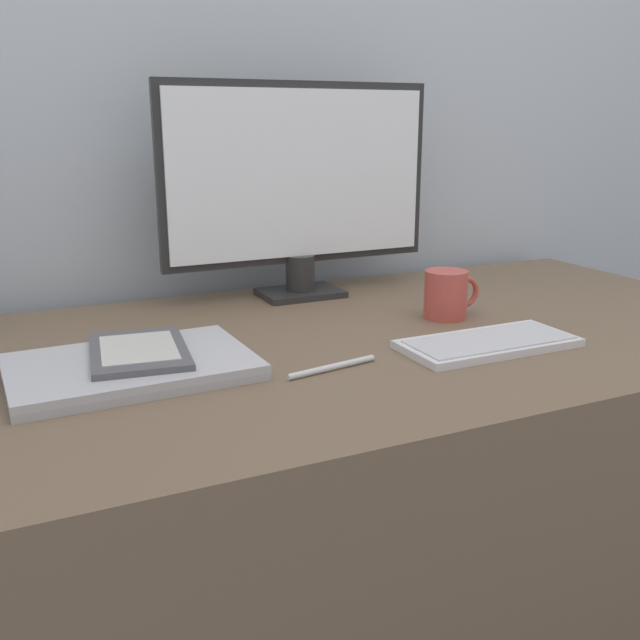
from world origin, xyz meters
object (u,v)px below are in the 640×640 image
at_px(keyboard, 488,343).
at_px(pen, 332,367).
at_px(laptop, 131,367).
at_px(ereader, 139,351).
at_px(monitor, 299,185).
at_px(coffee_mug, 447,294).

height_order(keyboard, pen, keyboard).
bearing_deg(laptop, ereader, 51.61).
xyz_separation_m(ereader, pen, (0.24, -0.12, -0.02)).
bearing_deg(monitor, pen, -107.94).
distance_m(ereader, pen, 0.27).
bearing_deg(ereader, monitor, 38.51).
xyz_separation_m(laptop, ereader, (0.01, 0.02, 0.02)).
bearing_deg(keyboard, ereader, 165.56).
distance_m(keyboard, ereader, 0.52).
relative_size(laptop, ereader, 1.60).
bearing_deg(monitor, keyboard, -73.55).
height_order(laptop, coffee_mug, coffee_mug).
bearing_deg(pen, coffee_mug, 27.98).
xyz_separation_m(monitor, keyboard, (0.13, -0.43, -0.21)).
xyz_separation_m(coffee_mug, pen, (-0.30, -0.16, -0.04)).
bearing_deg(keyboard, laptop, 167.91).
bearing_deg(keyboard, monitor, 106.45).
height_order(ereader, coffee_mug, coffee_mug).
bearing_deg(coffee_mug, ereader, -175.73).
xyz_separation_m(laptop, coffee_mug, (0.55, 0.06, 0.03)).
bearing_deg(coffee_mug, keyboard, -103.48).
distance_m(monitor, ereader, 0.51).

